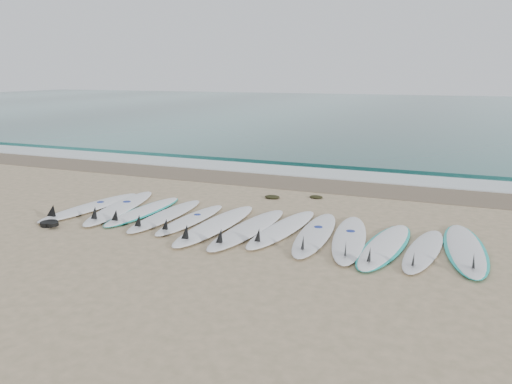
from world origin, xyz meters
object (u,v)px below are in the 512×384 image
at_px(surfboard_6, 247,229).
at_px(surfboard_12, 465,249).
at_px(surfboard_0, 89,207).
at_px(leash_coil, 50,224).

height_order(surfboard_6, surfboard_12, surfboard_6).
bearing_deg(surfboard_6, surfboard_12, 10.81).
bearing_deg(surfboard_12, surfboard_6, -179.69).
xyz_separation_m(surfboard_0, surfboard_6, (3.72, -0.15, 0.00)).
xyz_separation_m(surfboard_0, surfboard_12, (7.42, 0.24, -0.01)).
bearing_deg(surfboard_0, surfboard_12, 8.22).
height_order(surfboard_0, surfboard_6, surfboard_6).
bearing_deg(leash_coil, surfboard_12, 11.26).
height_order(surfboard_12, leash_coil, surfboard_12).
xyz_separation_m(surfboard_12, leash_coil, (-7.31, -1.46, -0.00)).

